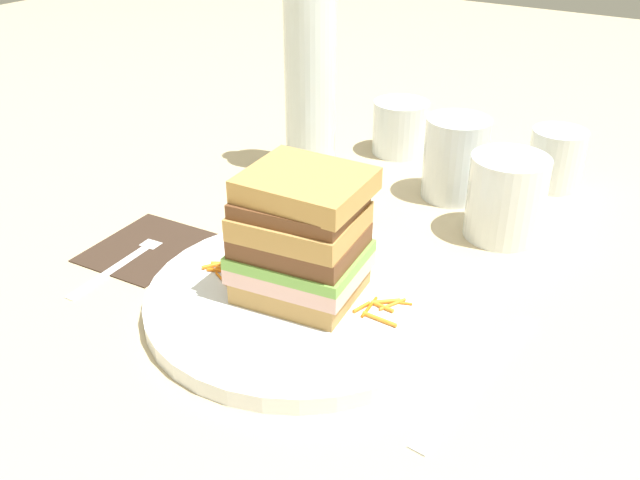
{
  "coord_description": "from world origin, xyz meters",
  "views": [
    {
      "loc": [
        0.31,
        -0.44,
        0.37
      ],
      "look_at": [
        0.01,
        0.03,
        0.06
      ],
      "focal_mm": 38.91,
      "sensor_mm": 36.0,
      "label": 1
    }
  ],
  "objects_px": {
    "empty_tumbler_1": "(400,127)",
    "water_bottle": "(310,70)",
    "fork": "(131,254)",
    "knife": "(476,380)",
    "empty_tumbler_2": "(556,159)",
    "empty_tumbler_0": "(455,158)",
    "main_plate": "(302,298)",
    "napkin_dark": "(146,247)",
    "juice_glass": "(506,200)",
    "sandwich": "(302,236)"
  },
  "relations": [
    {
      "from": "main_plate",
      "to": "sandwich",
      "type": "distance_m",
      "value": 0.07
    },
    {
      "from": "fork",
      "to": "water_bottle",
      "type": "relative_size",
      "value": 0.56
    },
    {
      "from": "napkin_dark",
      "to": "juice_glass",
      "type": "relative_size",
      "value": 1.33
    },
    {
      "from": "knife",
      "to": "empty_tumbler_0",
      "type": "distance_m",
      "value": 0.35
    },
    {
      "from": "fork",
      "to": "empty_tumbler_2",
      "type": "distance_m",
      "value": 0.52
    },
    {
      "from": "napkin_dark",
      "to": "empty_tumbler_1",
      "type": "distance_m",
      "value": 0.4
    },
    {
      "from": "juice_glass",
      "to": "empty_tumbler_2",
      "type": "relative_size",
      "value": 1.25
    },
    {
      "from": "fork",
      "to": "knife",
      "type": "distance_m",
      "value": 0.37
    },
    {
      "from": "empty_tumbler_1",
      "to": "water_bottle",
      "type": "bearing_deg",
      "value": -123.04
    },
    {
      "from": "sandwich",
      "to": "water_bottle",
      "type": "relative_size",
      "value": 0.41
    },
    {
      "from": "main_plate",
      "to": "sandwich",
      "type": "xyz_separation_m",
      "value": [
        0.0,
        0.0,
        0.07
      ]
    },
    {
      "from": "water_bottle",
      "to": "empty_tumbler_1",
      "type": "relative_size",
      "value": 3.91
    },
    {
      "from": "napkin_dark",
      "to": "water_bottle",
      "type": "bearing_deg",
      "value": 84.19
    },
    {
      "from": "main_plate",
      "to": "water_bottle",
      "type": "relative_size",
      "value": 0.96
    },
    {
      "from": "juice_glass",
      "to": "empty_tumbler_2",
      "type": "bearing_deg",
      "value": 86.92
    },
    {
      "from": "main_plate",
      "to": "knife",
      "type": "height_order",
      "value": "main_plate"
    },
    {
      "from": "empty_tumbler_1",
      "to": "empty_tumbler_2",
      "type": "xyz_separation_m",
      "value": [
        0.21,
        0.01,
        0.0
      ]
    },
    {
      "from": "main_plate",
      "to": "fork",
      "type": "bearing_deg",
      "value": -172.74
    },
    {
      "from": "fork",
      "to": "empty_tumbler_2",
      "type": "bearing_deg",
      "value": 53.02
    },
    {
      "from": "knife",
      "to": "empty_tumbler_1",
      "type": "height_order",
      "value": "empty_tumbler_1"
    },
    {
      "from": "empty_tumbler_1",
      "to": "empty_tumbler_2",
      "type": "height_order",
      "value": "same"
    },
    {
      "from": "napkin_dark",
      "to": "juice_glass",
      "type": "xyz_separation_m",
      "value": [
        0.31,
        0.24,
        0.04
      ]
    },
    {
      "from": "sandwich",
      "to": "empty_tumbler_2",
      "type": "distance_m",
      "value": 0.41
    },
    {
      "from": "empty_tumbler_2",
      "to": "empty_tumbler_0",
      "type": "bearing_deg",
      "value": -134.41
    },
    {
      "from": "fork",
      "to": "knife",
      "type": "bearing_deg",
      "value": 1.91
    },
    {
      "from": "juice_glass",
      "to": "sandwich",
      "type": "bearing_deg",
      "value": -114.7
    },
    {
      "from": "napkin_dark",
      "to": "water_bottle",
      "type": "relative_size",
      "value": 0.41
    },
    {
      "from": "main_plate",
      "to": "napkin_dark",
      "type": "height_order",
      "value": "main_plate"
    },
    {
      "from": "main_plate",
      "to": "napkin_dark",
      "type": "relative_size",
      "value": 2.35
    },
    {
      "from": "napkin_dark",
      "to": "empty_tumbler_1",
      "type": "relative_size",
      "value": 1.6
    },
    {
      "from": "fork",
      "to": "knife",
      "type": "relative_size",
      "value": 0.83
    },
    {
      "from": "water_bottle",
      "to": "empty_tumbler_2",
      "type": "xyz_separation_m",
      "value": [
        0.29,
        0.12,
        -0.1
      ]
    },
    {
      "from": "water_bottle",
      "to": "empty_tumbler_2",
      "type": "bearing_deg",
      "value": 22.42
    },
    {
      "from": "fork",
      "to": "empty_tumbler_0",
      "type": "bearing_deg",
      "value": 55.58
    },
    {
      "from": "sandwich",
      "to": "knife",
      "type": "xyz_separation_m",
      "value": [
        0.18,
        -0.01,
        -0.07
      ]
    },
    {
      "from": "main_plate",
      "to": "knife",
      "type": "relative_size",
      "value": 1.43
    },
    {
      "from": "napkin_dark",
      "to": "juice_glass",
      "type": "bearing_deg",
      "value": 37.45
    },
    {
      "from": "knife",
      "to": "sandwich",
      "type": "bearing_deg",
      "value": 175.66
    },
    {
      "from": "napkin_dark",
      "to": "water_bottle",
      "type": "distance_m",
      "value": 0.31
    },
    {
      "from": "napkin_dark",
      "to": "empty_tumbler_0",
      "type": "height_order",
      "value": "empty_tumbler_0"
    },
    {
      "from": "empty_tumbler_2",
      "to": "juice_glass",
      "type": "bearing_deg",
      "value": -93.08
    },
    {
      "from": "knife",
      "to": "empty_tumbler_2",
      "type": "xyz_separation_m",
      "value": [
        -0.06,
        0.4,
        0.04
      ]
    },
    {
      "from": "empty_tumbler_0",
      "to": "main_plate",
      "type": "bearing_deg",
      "value": -94.15
    },
    {
      "from": "empty_tumbler_0",
      "to": "empty_tumbler_2",
      "type": "relative_size",
      "value": 1.35
    },
    {
      "from": "napkin_dark",
      "to": "water_bottle",
      "type": "height_order",
      "value": "water_bottle"
    },
    {
      "from": "knife",
      "to": "empty_tumbler_1",
      "type": "xyz_separation_m",
      "value": [
        -0.27,
        0.4,
        0.03
      ]
    },
    {
      "from": "knife",
      "to": "empty_tumbler_1",
      "type": "relative_size",
      "value": 2.64
    },
    {
      "from": "water_bottle",
      "to": "empty_tumbler_0",
      "type": "xyz_separation_m",
      "value": [
        0.19,
        0.02,
        -0.08
      ]
    },
    {
      "from": "main_plate",
      "to": "knife",
      "type": "bearing_deg",
      "value": -4.13
    },
    {
      "from": "napkin_dark",
      "to": "empty_tumbler_0",
      "type": "distance_m",
      "value": 0.37
    }
  ]
}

